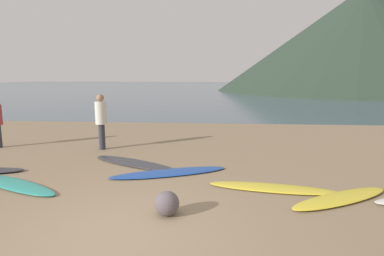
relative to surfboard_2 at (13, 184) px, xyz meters
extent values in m
cube|color=#8C7559|center=(2.74, 8.23, -0.13)|extent=(120.00, 120.00, 0.20)
cube|color=#475B6B|center=(2.74, 58.87, -0.03)|extent=(140.00, 100.00, 0.01)
cone|color=#28382B|center=(24.27, 42.38, 7.20)|extent=(40.54, 40.54, 14.48)
ellipsoid|color=teal|center=(0.00, 0.00, 0.00)|extent=(2.51, 1.54, 0.07)
ellipsoid|color=#333338|center=(2.01, 1.76, 0.00)|extent=(2.55, 1.70, 0.07)
ellipsoid|color=#1E479E|center=(3.04, 1.04, 0.00)|extent=(2.72, 1.55, 0.06)
ellipsoid|color=yellow|center=(5.23, 0.22, 0.00)|extent=(2.56, 0.88, 0.07)
ellipsoid|color=yellow|center=(6.36, -0.23, 0.01)|extent=(2.22, 1.60, 0.08)
cylinder|color=#2D2D38|center=(0.64, 3.29, 0.35)|extent=(0.19, 0.19, 0.78)
cylinder|color=beige|center=(0.64, 3.29, 1.08)|extent=(0.34, 0.34, 0.68)
sphere|color=#936B4C|center=(0.64, 3.29, 1.53)|extent=(0.22, 0.22, 0.22)
sphere|color=#564C51|center=(3.35, -1.10, 0.16)|extent=(0.40, 0.40, 0.40)
camera|label=1|loc=(4.15, -5.81, 2.18)|focal=29.50mm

